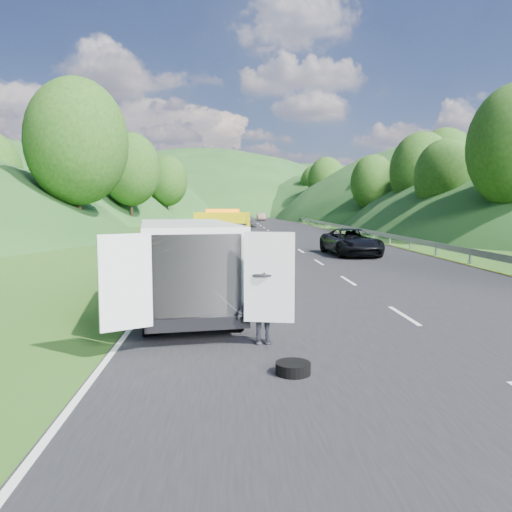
{
  "coord_description": "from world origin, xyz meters",
  "views": [
    {
      "loc": [
        -1.65,
        -14.57,
        2.94
      ],
      "look_at": [
        -0.7,
        1.03,
        1.3
      ],
      "focal_mm": 35.0,
      "sensor_mm": 36.0,
      "label": 1
    }
  ],
  "objects": [
    {
      "name": "ground",
      "position": [
        0.0,
        0.0,
        0.0
      ],
      "size": [
        320.0,
        320.0,
        0.0
      ],
      "primitive_type": "plane",
      "color": "#38661E",
      "rests_on": "ground"
    },
    {
      "name": "spare_tire",
      "position": [
        -0.51,
        -6.28,
        0.0
      ],
      "size": [
        0.61,
        0.61,
        0.2
      ],
      "primitive_type": "cylinder",
      "color": "black",
      "rests_on": "ground"
    },
    {
      "name": "road_surface",
      "position": [
        3.0,
        40.0,
        0.01
      ],
      "size": [
        14.0,
        200.0,
        0.02
      ],
      "primitive_type": "cube",
      "color": "black",
      "rests_on": "ground"
    },
    {
      "name": "passing_suv",
      "position": [
        5.49,
        13.43,
        0.0
      ],
      "size": [
        2.85,
        5.54,
        1.5
      ],
      "primitive_type": "imported",
      "rotation": [
        0.0,
        0.0,
        0.07
      ],
      "color": "black",
      "rests_on": "ground"
    },
    {
      "name": "suitcase",
      "position": [
        -4.23,
        0.75,
        0.26
      ],
      "size": [
        0.36,
        0.27,
        0.51
      ],
      "primitive_type": "cube",
      "rotation": [
        0.0,
        0.0,
        -0.32
      ],
      "color": "brown",
      "rests_on": "ground"
    },
    {
      "name": "guardrail",
      "position": [
        10.3,
        52.5,
        0.0
      ],
      "size": [
        0.06,
        140.0,
        1.52
      ],
      "primitive_type": "cube",
      "color": "gray",
      "rests_on": "ground"
    },
    {
      "name": "dist_car_b",
      "position": [
        4.52,
        72.4,
        0.0
      ],
      "size": [
        1.39,
        3.98,
        1.31
      ],
      "primitive_type": "imported",
      "color": "#795550",
      "rests_on": "ground"
    },
    {
      "name": "white_van",
      "position": [
        -2.7,
        -1.47,
        1.39
      ],
      "size": [
        4.02,
        7.29,
        2.46
      ],
      "rotation": [
        0.0,
        0.0,
        0.16
      ],
      "color": "black",
      "rests_on": "ground"
    },
    {
      "name": "woman",
      "position": [
        -3.98,
        0.11,
        0.0
      ],
      "size": [
        0.56,
        0.71,
        1.81
      ],
      "primitive_type": "imported",
      "rotation": [
        0.0,
        0.0,
        1.44
      ],
      "color": "silver",
      "rests_on": "ground"
    },
    {
      "name": "tree_line_right",
      "position": [
        23.0,
        60.0,
        0.0
      ],
      "size": [
        14.0,
        140.0,
        14.0
      ],
      "primitive_type": null,
      "color": "#35601C",
      "rests_on": "ground"
    },
    {
      "name": "worker",
      "position": [
        -0.88,
        -4.42,
        0.0
      ],
      "size": [
        1.13,
        0.69,
        1.7
      ],
      "primitive_type": "imported",
      "rotation": [
        0.0,
        0.0,
        0.05
      ],
      "color": "black",
      "rests_on": "ground"
    },
    {
      "name": "hills_backdrop",
      "position": [
        6.5,
        134.7,
        0.0
      ],
      "size": [
        201.0,
        288.6,
        44.0
      ],
      "primitive_type": null,
      "color": "#2D5B23",
      "rests_on": "ground"
    },
    {
      "name": "tree_line_left",
      "position": [
        -19.0,
        60.0,
        0.0
      ],
      "size": [
        14.0,
        140.0,
        14.0
      ],
      "primitive_type": null,
      "color": "#35601C",
      "rests_on": "ground"
    },
    {
      "name": "child",
      "position": [
        -2.64,
        -1.09,
        0.0
      ],
      "size": [
        0.54,
        0.46,
        0.95
      ],
      "primitive_type": "imported",
      "rotation": [
        0.0,
        0.0,
        -0.24
      ],
      "color": "#CFD06F",
      "rests_on": "ground"
    },
    {
      "name": "tow_truck",
      "position": [
        -1.99,
        7.05,
        1.32
      ],
      "size": [
        3.33,
        6.58,
        2.7
      ],
      "rotation": [
        0.0,
        0.0,
        -0.17
      ],
      "color": "black",
      "rests_on": "ground"
    },
    {
      "name": "dist_car_a",
      "position": [
        1.23,
        49.18,
        0.0
      ],
      "size": [
        1.81,
        4.51,
        1.54
      ],
      "primitive_type": "imported",
      "color": "#494A4D",
      "rests_on": "ground"
    }
  ]
}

